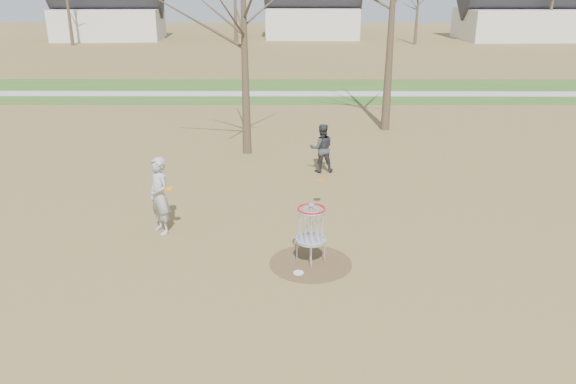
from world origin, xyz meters
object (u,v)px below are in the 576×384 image
object	(u,v)px
disc_grounded	(299,273)
disc_golf_basket	(311,225)
player_throwing	(322,148)
player_standing	(159,196)

from	to	relation	value
disc_grounded	disc_golf_basket	distance (m)	1.04
disc_grounded	disc_golf_basket	bearing A→B (deg)	59.80
disc_grounded	disc_golf_basket	world-z (taller)	disc_golf_basket
player_throwing	disc_grounded	bearing A→B (deg)	77.27
player_standing	player_throwing	world-z (taller)	player_standing
player_throwing	disc_grounded	world-z (taller)	player_throwing
player_throwing	disc_grounded	xyz separation A→B (m)	(-0.82, -6.83, -0.77)
player_standing	disc_golf_basket	xyz separation A→B (m)	(3.58, -1.63, -0.04)
disc_golf_basket	player_standing	bearing A→B (deg)	155.54
disc_grounded	disc_golf_basket	xyz separation A→B (m)	(0.27, 0.46, 0.89)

